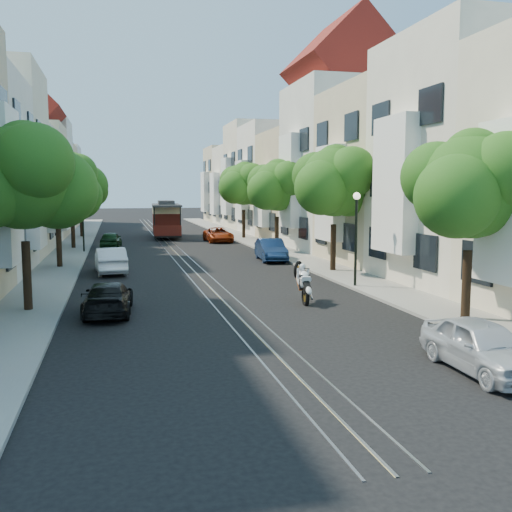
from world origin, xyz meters
TOP-DOWN VIEW (x-y plane):
  - ground at (0.00, 28.00)m, footprint 200.00×200.00m
  - sidewalk_east at (7.25, 28.00)m, footprint 2.50×80.00m
  - sidewalk_west at (-7.25, 28.00)m, footprint 2.50×80.00m
  - rail_left at (-0.55, 28.00)m, footprint 0.06×80.00m
  - rail_slot at (0.00, 28.00)m, footprint 0.06×80.00m
  - rail_right at (0.55, 28.00)m, footprint 0.06×80.00m
  - lane_line at (0.00, 28.00)m, footprint 0.08×80.00m
  - townhouses_east at (11.87, 27.91)m, footprint 7.75×72.00m
  - townhouses_west at (-11.87, 27.91)m, footprint 7.75×72.00m
  - tree_e_a at (7.26, -3.02)m, footprint 4.72×3.87m
  - tree_e_b at (7.26, 8.98)m, footprint 4.93×4.08m
  - tree_e_c at (7.26, 19.98)m, footprint 4.84×3.99m
  - tree_e_d at (7.26, 30.98)m, footprint 5.01×4.16m
  - tree_w_a at (-7.14, 1.98)m, footprint 4.93×4.08m
  - tree_w_b at (-7.14, 13.98)m, footprint 4.72×3.87m
  - tree_w_c at (-7.14, 24.98)m, footprint 5.13×4.28m
  - tree_w_d at (-7.14, 35.98)m, footprint 4.84×3.99m
  - lamp_east at (6.30, 4.00)m, footprint 0.32×0.32m
  - lamp_west at (-6.30, 22.00)m, footprint 0.32×0.32m
  - sportbike_rider at (2.94, 1.33)m, footprint 0.61×1.91m
  - cable_car at (0.50, 34.18)m, footprint 3.00×8.31m
  - parked_car_e_near at (4.40, -7.83)m, footprint 1.59×3.81m
  - parked_car_e_mid at (5.29, 14.63)m, footprint 1.77×4.26m
  - parked_car_e_far at (4.40, 28.45)m, footprint 2.14×4.49m
  - parked_car_w_near at (-4.40, 1.01)m, footprint 1.87×4.09m
  - parked_car_w_mid at (-4.40, 11.45)m, footprint 1.79×4.27m
  - parked_car_w_far at (-4.49, 25.82)m, footprint 1.80×3.72m

SIDE VIEW (x-z plane):
  - ground at x=0.00m, z-range 0.00..0.00m
  - lane_line at x=0.00m, z-range 0.00..0.01m
  - rail_left at x=-0.55m, z-range 0.00..0.02m
  - rail_slot at x=0.00m, z-range 0.00..0.02m
  - rail_right at x=0.55m, z-range 0.00..0.02m
  - sidewalk_east at x=7.25m, z-range 0.00..0.12m
  - sidewalk_west at x=-7.25m, z-range 0.00..0.12m
  - parked_car_w_near at x=-4.40m, z-range 0.00..1.16m
  - parked_car_w_far at x=-4.49m, z-range 0.00..1.22m
  - parked_car_e_far at x=4.40m, z-range 0.00..1.24m
  - parked_car_e_near at x=4.40m, z-range 0.00..1.29m
  - parked_car_e_mid at x=5.29m, z-range 0.00..1.37m
  - parked_car_w_mid at x=-4.40m, z-range 0.00..1.37m
  - sportbike_rider at x=2.94m, z-range 0.06..1.70m
  - cable_car at x=0.50m, z-range 0.29..3.43m
  - lamp_east at x=6.30m, z-range 0.77..4.93m
  - lamp_west at x=-6.30m, z-range 0.77..4.93m
  - tree_e_a at x=7.26m, z-range 1.26..7.53m
  - tree_w_b at x=-7.14m, z-range 1.26..7.53m
  - tree_e_c at x=7.26m, z-range 1.34..7.86m
  - tree_w_d at x=-7.14m, z-range 1.34..7.86m
  - tree_e_b at x=7.26m, z-range 1.39..8.07m
  - tree_w_a at x=-7.14m, z-range 1.39..8.07m
  - tree_e_d at x=7.26m, z-range 1.44..8.29m
  - tree_w_c at x=-7.14m, z-range 1.52..8.62m
  - townhouses_west at x=-11.87m, z-range -0.80..10.96m
  - townhouses_east at x=11.87m, z-range -0.82..11.18m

